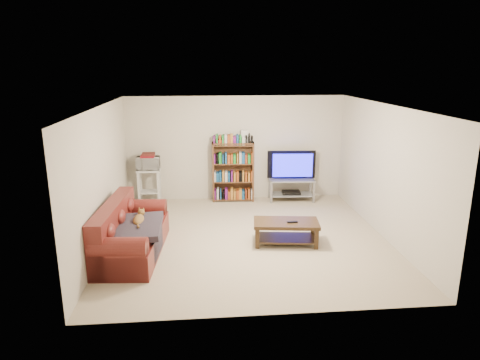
{
  "coord_description": "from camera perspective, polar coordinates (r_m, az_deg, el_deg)",
  "views": [
    {
      "loc": [
        -0.81,
        -7.23,
        3.06
      ],
      "look_at": [
        -0.1,
        0.4,
        1.0
      ],
      "focal_mm": 32.0,
      "sensor_mm": 36.0,
      "label": 1
    }
  ],
  "objects": [
    {
      "name": "wall_front",
      "position": [
        5.15,
        4.11,
        -6.18
      ],
      "size": [
        5.0,
        0.0,
        5.0
      ],
      "primitive_type": "plane",
      "rotation": [
        -1.57,
        0.0,
        0.0
      ],
      "color": "silver",
      "rests_on": "ground"
    },
    {
      "name": "floor",
      "position": [
        7.89,
        1.0,
        -7.77
      ],
      "size": [
        5.0,
        5.0,
        0.0
      ],
      "primitive_type": "plane",
      "color": "beige",
      "rests_on": "ground"
    },
    {
      "name": "blanket",
      "position": [
        7.17,
        -13.65,
        -6.14
      ],
      "size": [
        0.8,
        1.04,
        0.18
      ],
      "primitive_type": "cube",
      "rotation": [
        0.05,
        -0.04,
        0.0
      ],
      "color": "#322B37",
      "rests_on": "sofa"
    },
    {
      "name": "shelf_clutter",
      "position": [
        9.7,
        -0.35,
        5.66
      ],
      "size": [
        0.7,
        0.23,
        0.28
      ],
      "rotation": [
        0.0,
        0.0,
        -0.06
      ],
      "color": "silver",
      "rests_on": "bookshelf"
    },
    {
      "name": "microwave",
      "position": [
        9.72,
        -12.15,
        2.2
      ],
      "size": [
        0.5,
        0.34,
        0.28
      ],
      "primitive_type": "imported",
      "rotation": [
        0.0,
        0.0,
        -0.0
      ],
      "color": "silver",
      "rests_on": "microwave_stand"
    },
    {
      "name": "game_boxes",
      "position": [
        9.68,
        -12.21,
        3.15
      ],
      "size": [
        0.3,
        0.26,
        0.05
      ],
      "primitive_type": "cube",
      "rotation": [
        0.0,
        0.0,
        -0.0
      ],
      "color": "maroon",
      "rests_on": "microwave"
    },
    {
      "name": "wall_right",
      "position": [
        8.17,
        18.76,
        1.07
      ],
      "size": [
        0.0,
        5.0,
        5.0
      ],
      "primitive_type": "plane",
      "rotation": [
        1.57,
        0.0,
        -1.57
      ],
      "color": "silver",
      "rests_on": "ground"
    },
    {
      "name": "bookshelf",
      "position": [
        9.85,
        -0.91,
        1.22
      ],
      "size": [
        0.97,
        0.35,
        1.37
      ],
      "rotation": [
        0.0,
        0.0,
        -0.06
      ],
      "color": "#53331C",
      "rests_on": "floor"
    },
    {
      "name": "microwave_stand",
      "position": [
        9.82,
        -12.02,
        -0.27
      ],
      "size": [
        0.51,
        0.37,
        0.82
      ],
      "rotation": [
        0.0,
        0.0,
        -0.0
      ],
      "color": "silver",
      "rests_on": "floor"
    },
    {
      "name": "tv_stand",
      "position": [
        10.01,
        6.86,
        -0.78
      ],
      "size": [
        1.06,
        0.53,
        0.52
      ],
      "rotation": [
        0.0,
        0.0,
        -0.06
      ],
      "color": "#999EA3",
      "rests_on": "floor"
    },
    {
      "name": "coffee_table",
      "position": [
        7.62,
        6.15,
        -6.4
      ],
      "size": [
        1.19,
        0.7,
        0.41
      ],
      "rotation": [
        0.0,
        0.0,
        -0.12
      ],
      "color": "#332211",
      "rests_on": "floor"
    },
    {
      "name": "remote",
      "position": [
        7.53,
        6.99,
        -5.58
      ],
      "size": [
        0.19,
        0.06,
        0.02
      ],
      "primitive_type": "cube",
      "rotation": [
        0.0,
        0.0,
        0.03
      ],
      "color": "black",
      "rests_on": "coffee_table"
    },
    {
      "name": "sofa",
      "position": [
        7.41,
        -14.69,
        -7.24
      ],
      "size": [
        1.04,
        2.12,
        0.88
      ],
      "rotation": [
        0.0,
        0.0,
        -0.08
      ],
      "color": "maroon",
      "rests_on": "floor"
    },
    {
      "name": "television",
      "position": [
        9.88,
        6.95,
        1.95
      ],
      "size": [
        1.12,
        0.21,
        0.64
      ],
      "primitive_type": "imported",
      "rotation": [
        0.0,
        0.0,
        3.08
      ],
      "color": "black",
      "rests_on": "tv_stand"
    },
    {
      "name": "cat",
      "position": [
        7.32,
        -13.36,
        -5.18
      ],
      "size": [
        0.27,
        0.58,
        0.17
      ],
      "primitive_type": null,
      "rotation": [
        0.0,
        0.0,
        -0.08
      ],
      "color": "brown",
      "rests_on": "sofa"
    },
    {
      "name": "wall_back",
      "position": [
        9.94,
        -0.54,
        4.26
      ],
      "size": [
        5.0,
        0.0,
        5.0
      ],
      "primitive_type": "plane",
      "rotation": [
        1.57,
        0.0,
        0.0
      ],
      "color": "silver",
      "rests_on": "ground"
    },
    {
      "name": "wall_left",
      "position": [
        7.66,
        -17.9,
        0.24
      ],
      "size": [
        0.0,
        5.0,
        5.0
      ],
      "primitive_type": "plane",
      "rotation": [
        1.57,
        0.0,
        1.57
      ],
      "color": "silver",
      "rests_on": "ground"
    },
    {
      "name": "dvd_player",
      "position": [
        10.05,
        6.84,
        -1.66
      ],
      "size": [
        0.43,
        0.31,
        0.06
      ],
      "primitive_type": "cube",
      "rotation": [
        0.0,
        0.0,
        -0.06
      ],
      "color": "black",
      "rests_on": "tv_stand"
    },
    {
      "name": "ceiling",
      "position": [
        7.31,
        1.09,
        9.86
      ],
      "size": [
        5.0,
        5.0,
        0.0
      ],
      "primitive_type": "plane",
      "rotation": [
        3.14,
        0.0,
        0.0
      ],
      "color": "white",
      "rests_on": "ground"
    }
  ]
}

